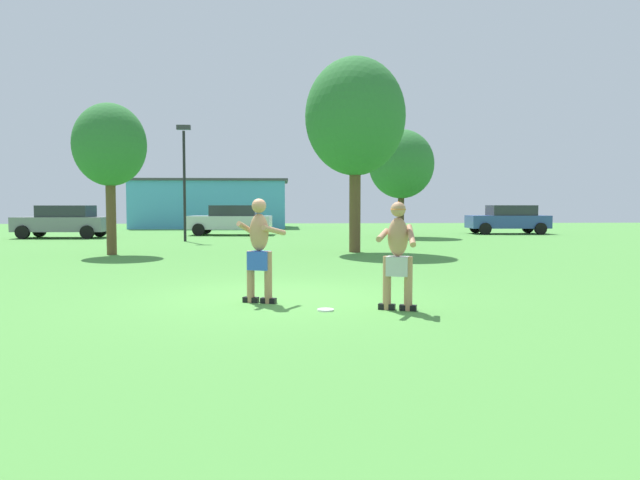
{
  "coord_description": "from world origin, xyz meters",
  "views": [
    {
      "loc": [
        0.12,
        -10.38,
        1.65
      ],
      "look_at": [
        0.8,
        0.67,
        0.98
      ],
      "focal_mm": 33.29,
      "sensor_mm": 36.0,
      "label": 1
    }
  ],
  "objects_px": {
    "tree_behind_players": "(110,146)",
    "frisbee": "(326,310)",
    "player_near": "(259,248)",
    "car_gray_mid_lot": "(63,221)",
    "tree_right_field": "(401,164)",
    "lamp_post": "(184,169)",
    "car_silver_near_post": "(231,220)",
    "car_blue_far_end": "(508,219)",
    "player_in_gray": "(398,251)",
    "tree_left_field": "(355,117)"
  },
  "relations": [
    {
      "from": "car_silver_near_post",
      "to": "tree_left_field",
      "type": "xyz_separation_m",
      "value": [
        5.21,
        -11.6,
        3.75
      ]
    },
    {
      "from": "lamp_post",
      "to": "tree_left_field",
      "type": "height_order",
      "value": "tree_left_field"
    },
    {
      "from": "car_blue_far_end",
      "to": "tree_right_field",
      "type": "relative_size",
      "value": 0.82
    },
    {
      "from": "player_in_gray",
      "to": "lamp_post",
      "type": "bearing_deg",
      "value": 109.36
    },
    {
      "from": "player_in_gray",
      "to": "car_gray_mid_lot",
      "type": "distance_m",
      "value": 23.95
    },
    {
      "from": "player_near",
      "to": "tree_behind_players",
      "type": "height_order",
      "value": "tree_behind_players"
    },
    {
      "from": "car_blue_far_end",
      "to": "tree_right_field",
      "type": "height_order",
      "value": "tree_right_field"
    },
    {
      "from": "car_silver_near_post",
      "to": "car_blue_far_end",
      "type": "xyz_separation_m",
      "value": [
        15.19,
        0.3,
        0.0
      ]
    },
    {
      "from": "frisbee",
      "to": "car_gray_mid_lot",
      "type": "height_order",
      "value": "car_gray_mid_lot"
    },
    {
      "from": "player_near",
      "to": "tree_left_field",
      "type": "height_order",
      "value": "tree_left_field"
    },
    {
      "from": "player_near",
      "to": "tree_right_field",
      "type": "xyz_separation_m",
      "value": [
        6.26,
        19.4,
        2.69
      ]
    },
    {
      "from": "tree_behind_players",
      "to": "frisbee",
      "type": "bearing_deg",
      "value": -59.43
    },
    {
      "from": "lamp_post",
      "to": "tree_right_field",
      "type": "distance_m",
      "value": 10.6
    },
    {
      "from": "frisbee",
      "to": "tree_left_field",
      "type": "relative_size",
      "value": 0.04
    },
    {
      "from": "tree_right_field",
      "to": "tree_behind_players",
      "type": "distance_m",
      "value": 14.96
    },
    {
      "from": "player_near",
      "to": "tree_right_field",
      "type": "relative_size",
      "value": 0.33
    },
    {
      "from": "lamp_post",
      "to": "tree_left_field",
      "type": "bearing_deg",
      "value": -42.79
    },
    {
      "from": "player_near",
      "to": "car_silver_near_post",
      "type": "bearing_deg",
      "value": 96.17
    },
    {
      "from": "tree_left_field",
      "to": "tree_behind_players",
      "type": "relative_size",
      "value": 1.35
    },
    {
      "from": "frisbee",
      "to": "car_silver_near_post",
      "type": "xyz_separation_m",
      "value": [
        -3.41,
        22.66,
        0.81
      ]
    },
    {
      "from": "lamp_post",
      "to": "car_silver_near_post",
      "type": "bearing_deg",
      "value": 73.6
    },
    {
      "from": "frisbee",
      "to": "tree_behind_players",
      "type": "bearing_deg",
      "value": 120.57
    },
    {
      "from": "frisbee",
      "to": "tree_left_field",
      "type": "distance_m",
      "value": 12.1
    },
    {
      "from": "frisbee",
      "to": "car_blue_far_end",
      "type": "distance_m",
      "value": 25.82
    },
    {
      "from": "car_gray_mid_lot",
      "to": "tree_right_field",
      "type": "xyz_separation_m",
      "value": [
        16.54,
        -0.24,
        2.79
      ]
    },
    {
      "from": "player_in_gray",
      "to": "car_silver_near_post",
      "type": "height_order",
      "value": "player_in_gray"
    },
    {
      "from": "frisbee",
      "to": "car_blue_far_end",
      "type": "xyz_separation_m",
      "value": [
        11.78,
        22.96,
        0.81
      ]
    },
    {
      "from": "tree_right_field",
      "to": "tree_behind_players",
      "type": "height_order",
      "value": "tree_right_field"
    },
    {
      "from": "car_silver_near_post",
      "to": "tree_left_field",
      "type": "height_order",
      "value": "tree_left_field"
    },
    {
      "from": "tree_behind_players",
      "to": "player_in_gray",
      "type": "bearing_deg",
      "value": -55.21
    },
    {
      "from": "player_in_gray",
      "to": "tree_right_field",
      "type": "xyz_separation_m",
      "value": [
        4.09,
        20.23,
        2.69
      ]
    },
    {
      "from": "tree_left_field",
      "to": "tree_behind_players",
      "type": "bearing_deg",
      "value": -176.47
    },
    {
      "from": "tree_behind_players",
      "to": "car_blue_far_end",
      "type": "bearing_deg",
      "value": 34.54
    },
    {
      "from": "car_silver_near_post",
      "to": "car_gray_mid_lot",
      "type": "distance_m",
      "value": 8.23
    },
    {
      "from": "lamp_post",
      "to": "tree_left_field",
      "type": "relative_size",
      "value": 0.77
    },
    {
      "from": "player_in_gray",
      "to": "tree_right_field",
      "type": "bearing_deg",
      "value": 78.56
    },
    {
      "from": "player_near",
      "to": "player_in_gray",
      "type": "xyz_separation_m",
      "value": [
        2.17,
        -0.83,
        0.01
      ]
    },
    {
      "from": "player_in_gray",
      "to": "car_blue_far_end",
      "type": "bearing_deg",
      "value": 65.14
    },
    {
      "from": "player_near",
      "to": "player_in_gray",
      "type": "bearing_deg",
      "value": -20.96
    },
    {
      "from": "player_near",
      "to": "tree_behind_players",
      "type": "relative_size",
      "value": 0.36
    },
    {
      "from": "player_in_gray",
      "to": "tree_behind_players",
      "type": "relative_size",
      "value": 0.35
    },
    {
      "from": "player_in_gray",
      "to": "frisbee",
      "type": "bearing_deg",
      "value": 178.35
    },
    {
      "from": "frisbee",
      "to": "tree_left_field",
      "type": "xyz_separation_m",
      "value": [
        1.79,
        11.06,
        4.57
      ]
    },
    {
      "from": "car_blue_far_end",
      "to": "car_silver_near_post",
      "type": "bearing_deg",
      "value": -178.85
    },
    {
      "from": "player_near",
      "to": "car_blue_far_end",
      "type": "distance_m",
      "value": 25.61
    },
    {
      "from": "player_in_gray",
      "to": "tree_left_field",
      "type": "xyz_separation_m",
      "value": [
        0.67,
        11.09,
        3.65
      ]
    },
    {
      "from": "tree_right_field",
      "to": "tree_behind_players",
      "type": "bearing_deg",
      "value": -139.94
    },
    {
      "from": "player_near",
      "to": "car_gray_mid_lot",
      "type": "relative_size",
      "value": 0.4
    },
    {
      "from": "player_near",
      "to": "frisbee",
      "type": "distance_m",
      "value": 1.6
    },
    {
      "from": "lamp_post",
      "to": "tree_behind_players",
      "type": "relative_size",
      "value": 1.04
    }
  ]
}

